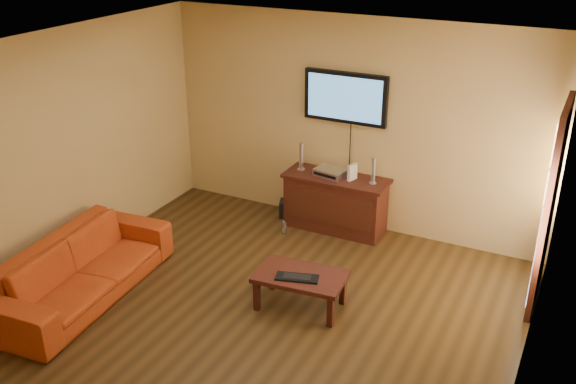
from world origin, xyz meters
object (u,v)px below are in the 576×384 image
Objects in this scene: speaker_left at (301,158)px; subwoofer at (288,209)px; av_receiver at (331,172)px; keyboard at (297,277)px; sofa at (81,260)px; coffee_table at (300,279)px; bottle at (284,227)px; speaker_right at (373,172)px; media_console at (335,203)px; television at (345,98)px; game_console at (352,172)px.

speaker_left is 1.64× the size of subwoofer.
keyboard is (0.47, -1.92, -0.37)m from av_receiver.
sofa is at bearing -160.90° from keyboard.
bottle is at bearing 122.94° from coffee_table.
sofa is 3.19m from av_receiver.
subwoofer reaches higher than bottle.
coffee_table is at bearing -93.20° from speaker_right.
speaker_left is at bearing 87.42° from bottle.
media_console is at bearing -178.12° from speaker_right.
coffee_table is 2.08× the size of keyboard.
sofa reaches higher than subwoofer.
sofa reaches higher than media_console.
coffee_table is at bearing -64.44° from speaker_left.
speaker_left is 0.43m from av_receiver.
sofa is 6.10× the size of speaker_left.
media_console is 7.29× the size of bottle.
television is 2.48m from coffee_table.
av_receiver is at bearing 169.37° from media_console.
keyboard is (0.38, -2.12, -1.30)m from television.
subwoofer is at bearing 119.07° from keyboard.
coffee_table is 2.33m from sofa.
game_console is 1.97m from keyboard.
speaker_left is 2.18m from keyboard.
keyboard is at bearing -78.68° from media_console.
keyboard reaches higher than coffee_table.
media_console is 1.35m from television.
keyboard is at bearing -87.67° from coffee_table.
game_console reaches higher than keyboard.
television is 5.86× the size of bottle.
speaker_right is 1.49× the size of subwoofer.
game_console is 0.92× the size of subwoofer.
speaker_left reaches higher than coffee_table.
game_console is (0.71, -0.01, -0.06)m from speaker_left.
sofa reaches higher than av_receiver.
speaker_right is (0.48, 0.02, 0.51)m from media_console.
television is at bearing 153.47° from game_console.
av_receiver is 1.71× the size of subwoofer.
speaker_left is at bearing 177.56° from media_console.
television is 0.97m from speaker_left.
game_console is at bearing -1.16° from speaker_left.
speaker_right is 0.71× the size of keyboard.
av_receiver is 0.82× the size of keyboard.
coffee_table is 1.67m from bottle.
television reaches higher than media_console.
av_receiver is (-0.57, 0.00, -0.11)m from speaker_right.
game_console is (0.30, -0.01, 0.06)m from av_receiver.
keyboard reaches higher than bottle.
subwoofer is (-0.20, 0.03, -0.78)m from speaker_left.
television is at bearing 76.79° from av_receiver.
speaker_left reaches higher than media_console.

